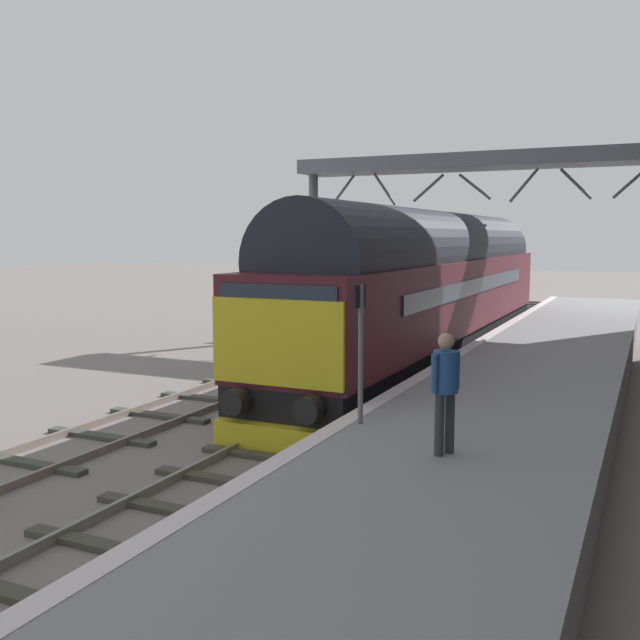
# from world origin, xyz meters

# --- Properties ---
(ground_plane) EXTENTS (140.00, 140.00, 0.00)m
(ground_plane) POSITION_xyz_m (0.00, 0.00, 0.00)
(ground_plane) COLOR slate
(ground_plane) RESTS_ON ground
(track_main) EXTENTS (2.50, 60.00, 0.15)m
(track_main) POSITION_xyz_m (0.00, -0.00, 0.05)
(track_main) COLOR gray
(track_main) RESTS_ON ground
(track_adjacent_west) EXTENTS (2.50, 60.00, 0.15)m
(track_adjacent_west) POSITION_xyz_m (-3.52, -0.00, 0.06)
(track_adjacent_west) COLOR gray
(track_adjacent_west) RESTS_ON ground
(station_platform) EXTENTS (4.00, 44.00, 1.01)m
(station_platform) POSITION_xyz_m (3.60, 0.00, 0.50)
(station_platform) COLOR gray
(station_platform) RESTS_ON ground
(diesel_locomotive) EXTENTS (2.74, 20.26, 4.68)m
(diesel_locomotive) POSITION_xyz_m (0.00, 6.98, 2.49)
(diesel_locomotive) COLOR black
(diesel_locomotive) RESTS_ON ground
(signal_post_near) EXTENTS (0.44, 0.22, 4.23)m
(signal_post_near) POSITION_xyz_m (-5.57, 12.88, 2.77)
(signal_post_near) COLOR gray
(signal_post_near) RESTS_ON ground
(platform_number_sign) EXTENTS (0.10, 0.44, 2.17)m
(platform_number_sign) POSITION_xyz_m (2.00, -3.92, 2.44)
(platform_number_sign) COLOR slate
(platform_number_sign) RESTS_ON station_platform
(waiting_passenger) EXTENTS (0.46, 0.46, 1.64)m
(waiting_passenger) POSITION_xyz_m (3.63, -4.93, 1.99)
(waiting_passenger) COLOR #313439
(waiting_passenger) RESTS_ON station_platform
(overhead_footbridge) EXTENTS (12.82, 2.00, 6.72)m
(overhead_footbridge) POSITION_xyz_m (0.29, 11.03, 6.09)
(overhead_footbridge) COLOR slate
(overhead_footbridge) RESTS_ON ground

